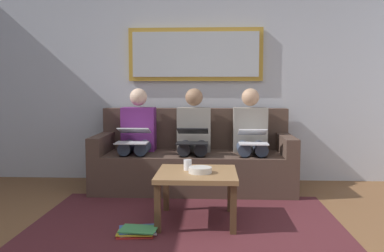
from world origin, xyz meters
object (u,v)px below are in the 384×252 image
(coffee_table, at_px, (197,178))
(magazine_stack, at_px, (137,231))
(framed_mirror, at_px, (195,54))
(person_middle, at_px, (194,136))
(laptop_black, at_px, (193,136))
(laptop_white, at_px, (253,137))
(person_left, at_px, (251,136))
(bowl, at_px, (200,170))
(couch, at_px, (194,161))
(person_right, at_px, (137,135))
(laptop_silver, at_px, (133,136))
(cup, at_px, (187,165))

(coffee_table, xyz_separation_m, magazine_stack, (0.45, 0.35, -0.34))
(framed_mirror, relative_size, magazine_stack, 5.05)
(person_middle, distance_m, laptop_black, 0.24)
(laptop_white, relative_size, laptop_black, 0.94)
(coffee_table, distance_m, person_left, 1.30)
(bowl, bearing_deg, couch, -84.93)
(bowl, relative_size, person_right, 0.17)
(laptop_white, bearing_deg, laptop_silver, -0.12)
(laptop_black, xyz_separation_m, magazine_stack, (0.37, 1.26, -0.60))
(cup, relative_size, laptop_silver, 0.24)
(coffee_table, relative_size, person_middle, 0.59)
(person_middle, bearing_deg, framed_mirror, -90.00)
(laptop_black, distance_m, person_right, 0.68)
(framed_mirror, height_order, laptop_white, framed_mirror)
(person_right, relative_size, magazine_stack, 3.53)
(person_middle, xyz_separation_m, person_right, (0.64, 0.00, 0.00))
(person_left, xyz_separation_m, person_middle, (0.64, 0.00, 0.00))
(person_right, distance_m, laptop_silver, 0.24)
(framed_mirror, bearing_deg, coffee_table, 92.94)
(person_right, bearing_deg, couch, -173.87)
(laptop_white, height_order, laptop_silver, laptop_silver)
(bowl, distance_m, laptop_silver, 1.23)
(framed_mirror, bearing_deg, laptop_white, 132.57)
(bowl, xyz_separation_m, person_middle, (0.11, -1.20, 0.15))
(laptop_black, bearing_deg, coffee_table, 95.17)
(laptop_silver, bearing_deg, framed_mirror, -132.68)
(bowl, bearing_deg, laptop_silver, -51.96)
(couch, relative_size, person_right, 1.93)
(bowl, relative_size, magazine_stack, 0.61)
(laptop_black, height_order, magazine_stack, laptop_black)
(laptop_black, relative_size, laptop_silver, 1.00)
(framed_mirror, relative_size, coffee_table, 2.42)
(person_middle, height_order, person_right, same)
(framed_mirror, height_order, magazine_stack, framed_mirror)
(laptop_white, bearing_deg, person_middle, -20.54)
(person_middle, bearing_deg, cup, 89.74)
(laptop_silver, xyz_separation_m, magazine_stack, (-0.27, 1.26, -0.60))
(couch, relative_size, framed_mirror, 1.35)
(laptop_white, bearing_deg, laptop_black, -0.35)
(couch, distance_m, laptop_white, 0.78)
(couch, bearing_deg, person_right, 6.13)
(bowl, height_order, person_middle, person_middle)
(laptop_silver, bearing_deg, person_middle, -159.68)
(laptop_black, bearing_deg, framed_mirror, -90.00)
(laptop_black, height_order, person_right, person_right)
(cup, distance_m, laptop_silver, 1.06)
(framed_mirror, bearing_deg, person_left, 144.47)
(coffee_table, xyz_separation_m, laptop_white, (-0.56, -0.91, 0.25))
(person_left, relative_size, laptop_silver, 3.07)
(cup, bearing_deg, laptop_black, -90.33)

